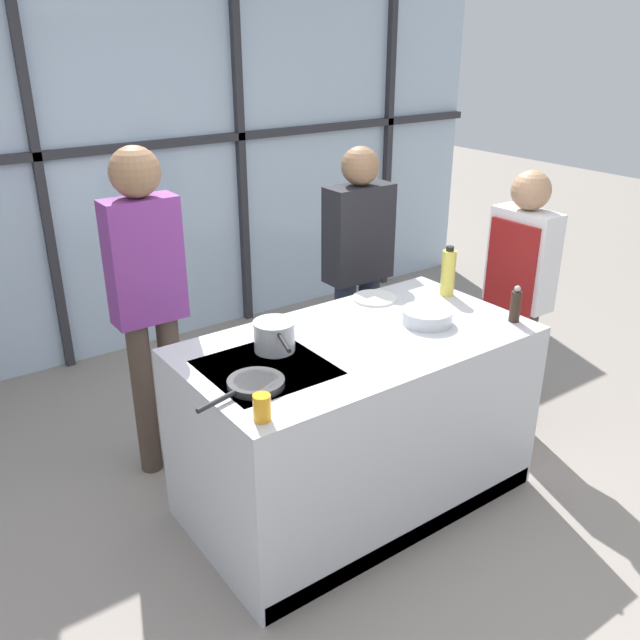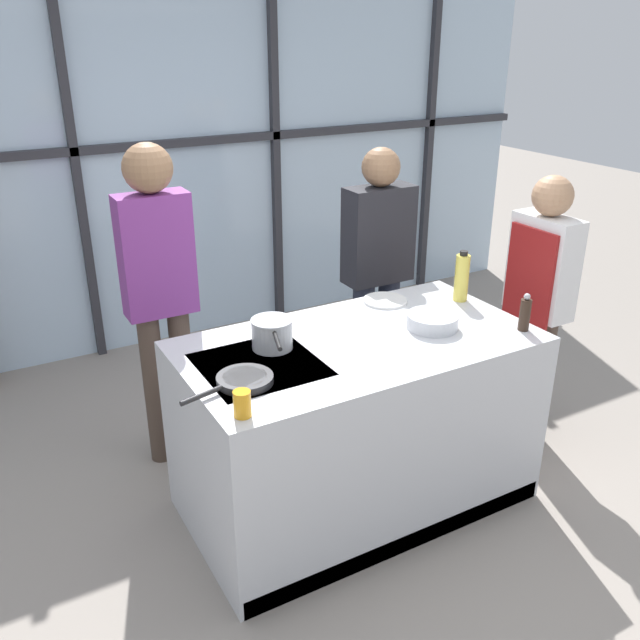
# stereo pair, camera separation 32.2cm
# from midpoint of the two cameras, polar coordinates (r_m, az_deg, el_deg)

# --- Properties ---
(ground_plane) EXTENTS (18.00, 18.00, 0.00)m
(ground_plane) POSITION_cam_midpoint_polar(r_m,az_deg,el_deg) (3.77, 0.40, -14.64)
(ground_plane) COLOR gray
(back_window_wall) EXTENTS (6.40, 0.10, 2.80)m
(back_window_wall) POSITION_cam_midpoint_polar(r_m,az_deg,el_deg) (5.28, -16.18, 12.53)
(back_window_wall) COLOR silver
(back_window_wall) RESTS_ON ground_plane
(demo_island) EXTENTS (1.73, 0.93, 0.94)m
(demo_island) POSITION_cam_midpoint_polar(r_m,az_deg,el_deg) (3.49, 0.42, -8.60)
(demo_island) COLOR silver
(demo_island) RESTS_ON ground_plane
(chef) EXTENTS (0.22, 0.39, 1.60)m
(chef) POSITION_cam_midpoint_polar(r_m,az_deg,el_deg) (4.12, 14.25, 2.72)
(chef) COLOR #47382D
(chef) RESTS_ON ground_plane
(spectator_far_left) EXTENTS (0.38, 0.25, 1.81)m
(spectator_far_left) POSITION_cam_midpoint_polar(r_m,az_deg,el_deg) (3.65, -16.81, 2.43)
(spectator_far_left) COLOR #47382D
(spectator_far_left) RESTS_ON ground_plane
(spectator_center_left) EXTENTS (0.44, 0.23, 1.67)m
(spectator_center_left) POSITION_cam_midpoint_polar(r_m,az_deg,el_deg) (4.31, 1.08, 4.90)
(spectator_center_left) COLOR #232838
(spectator_center_left) RESTS_ON ground_plane
(frying_pan) EXTENTS (0.43, 0.24, 0.04)m
(frying_pan) POSITION_cam_midpoint_polar(r_m,az_deg,el_deg) (2.86, -8.79, -5.39)
(frying_pan) COLOR #232326
(frying_pan) RESTS_ON demo_island
(saucepan) EXTENTS (0.20, 0.35, 0.14)m
(saucepan) POSITION_cam_midpoint_polar(r_m,az_deg,el_deg) (3.14, -6.80, -1.35)
(saucepan) COLOR silver
(saucepan) RESTS_ON demo_island
(white_plate) EXTENTS (0.24, 0.24, 0.01)m
(white_plate) POSITION_cam_midpoint_polar(r_m,az_deg,el_deg) (3.74, 2.16, 1.81)
(white_plate) COLOR white
(white_plate) RESTS_ON demo_island
(mixing_bowl) EXTENTS (0.26, 0.26, 0.07)m
(mixing_bowl) POSITION_cam_midpoint_polar(r_m,az_deg,el_deg) (3.44, 6.38, 0.29)
(mixing_bowl) COLOR silver
(mixing_bowl) RESTS_ON demo_island
(oil_bottle) EXTENTS (0.08, 0.08, 0.28)m
(oil_bottle) POSITION_cam_midpoint_polar(r_m,az_deg,el_deg) (3.80, 8.37, 3.95)
(oil_bottle) COLOR #E0CC4C
(oil_bottle) RESTS_ON demo_island
(pepper_grinder) EXTENTS (0.05, 0.05, 0.19)m
(pepper_grinder) POSITION_cam_midpoint_polar(r_m,az_deg,el_deg) (3.52, 13.66, 1.16)
(pepper_grinder) COLOR #332319
(pepper_grinder) RESTS_ON demo_island
(juice_glass_near) EXTENTS (0.07, 0.07, 0.11)m
(juice_glass_near) POSITION_cam_midpoint_polar(r_m,az_deg,el_deg) (2.62, -8.47, -7.41)
(juice_glass_near) COLOR orange
(juice_glass_near) RESTS_ON demo_island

